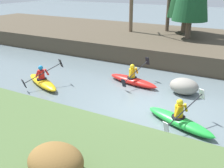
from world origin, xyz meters
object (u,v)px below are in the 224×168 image
(kayaker_lead, at_px, (180,120))
(kayaker_middle, at_px, (133,80))
(kayaker_trailing, at_px, (43,81))
(boulder_midstream, at_px, (184,86))

(kayaker_lead, distance_m, kayaker_middle, 4.18)
(kayaker_middle, distance_m, kayaker_trailing, 4.38)
(kayaker_middle, xyz_separation_m, kayaker_trailing, (-3.75, -2.26, 0.00))
(kayaker_middle, height_order, boulder_midstream, kayaker_middle)
(kayaker_lead, distance_m, kayaker_trailing, 6.83)
(kayaker_middle, relative_size, kayaker_trailing, 1.03)
(kayaker_trailing, bearing_deg, kayaker_middle, 55.34)
(kayaker_lead, relative_size, boulder_midstream, 2.15)
(kayaker_lead, height_order, kayaker_trailing, same)
(kayaker_middle, bearing_deg, kayaker_trailing, -136.82)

